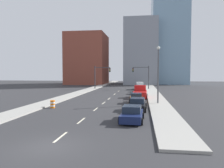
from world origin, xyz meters
TOP-DOWN VIEW (x-y plane):
  - ground_plane at (0.00, 0.00)m, footprint 200.00×200.00m
  - sidewalk_left at (-7.72, 48.57)m, footprint 2.77×97.14m
  - sidewalk_right at (7.72, 48.57)m, footprint 2.77×97.14m
  - lane_stripe_at_2m at (0.00, 2.00)m, footprint 0.16×2.40m
  - lane_stripe_at_7m at (0.00, 7.00)m, footprint 0.16×2.40m
  - lane_stripe_at_13m at (0.00, 13.24)m, footprint 0.16×2.40m
  - lane_stripe_at_19m at (0.00, 18.76)m, footprint 0.16×2.40m
  - lane_stripe_at_24m at (0.00, 23.81)m, footprint 0.16×2.40m
  - lane_stripe_at_31m at (0.00, 31.23)m, footprint 0.16×2.40m
  - lane_stripe_at_39m at (0.00, 38.69)m, footprint 0.16×2.40m
  - building_brick_left at (-15.17, 69.50)m, footprint 14.00×16.00m
  - building_office_center at (4.92, 73.50)m, footprint 12.00×20.00m
  - building_glass_right at (15.69, 77.50)m, footprint 13.00×20.00m
  - traffic_signal_left at (-5.54, 43.89)m, footprint 4.22×0.35m
  - traffic_signal_right at (5.87, 43.89)m, footprint 4.22×0.35m
  - traffic_barrel at (-5.40, 13.37)m, footprint 0.56×0.56m
  - street_lamp at (7.57, 18.19)m, footprint 0.44×0.44m
  - sedan_navy at (4.53, 7.40)m, footprint 2.19×4.29m
  - sedan_black at (4.90, 13.20)m, footprint 2.20×4.62m
  - sedan_orange at (4.61, 19.02)m, footprint 2.10×4.26m
  - pickup_truck_red at (5.10, 25.52)m, footprint 2.60×5.36m
  - sedan_silver at (4.86, 32.34)m, footprint 2.28×4.55m
  - sedan_white at (5.09, 37.48)m, footprint 2.35×4.65m
  - box_truck_teal at (4.86, 44.08)m, footprint 2.43×6.38m

SIDE VIEW (x-z plane):
  - ground_plane at x=0.00m, z-range 0.00..0.00m
  - lane_stripe_at_2m at x=0.00m, z-range 0.00..0.01m
  - lane_stripe_at_7m at x=0.00m, z-range 0.00..0.01m
  - lane_stripe_at_13m at x=0.00m, z-range 0.00..0.01m
  - lane_stripe_at_19m at x=0.00m, z-range 0.00..0.01m
  - lane_stripe_at_24m at x=0.00m, z-range 0.00..0.01m
  - lane_stripe_at_31m at x=0.00m, z-range 0.00..0.01m
  - lane_stripe_at_39m at x=0.00m, z-range 0.00..0.01m
  - sidewalk_left at x=-7.72m, z-range 0.00..0.18m
  - sidewalk_right at x=7.72m, z-range 0.00..0.18m
  - traffic_barrel at x=-5.40m, z-range 0.00..0.95m
  - sedan_silver at x=4.86m, z-range -0.05..1.31m
  - sedan_navy at x=4.53m, z-range -0.06..1.34m
  - sedan_white at x=5.09m, z-range -0.06..1.35m
  - sedan_orange at x=4.61m, z-range -0.06..1.37m
  - sedan_black at x=4.90m, z-range -0.06..1.38m
  - pickup_truck_red at x=5.10m, z-range -0.21..1.94m
  - box_truck_teal at x=4.86m, z-range -0.05..1.86m
  - traffic_signal_left at x=-5.54m, z-range 0.90..6.95m
  - traffic_signal_right at x=5.87m, z-range 0.90..6.95m
  - street_lamp at x=7.57m, z-range 0.66..8.50m
  - building_brick_left at x=-15.17m, z-range 0.00..18.72m
  - building_office_center at x=4.92m, z-range 0.00..23.59m
  - building_glass_right at x=15.69m, z-range 0.00..41.12m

